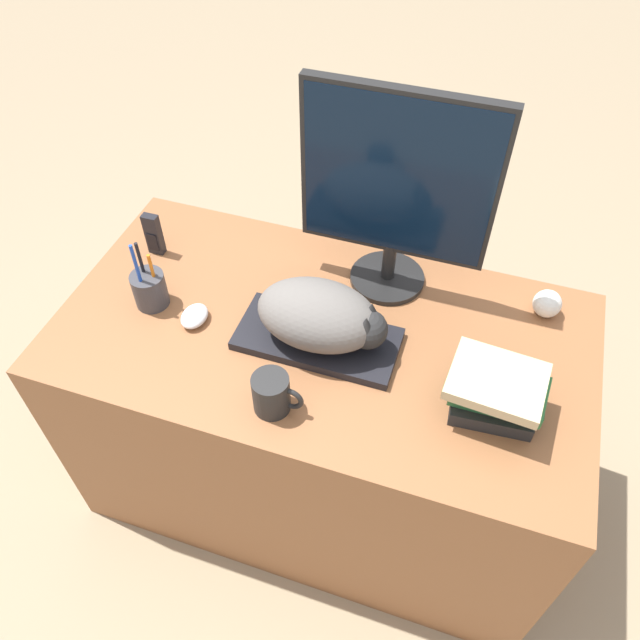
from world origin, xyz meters
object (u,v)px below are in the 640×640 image
at_px(coffee_mug, 272,394).
at_px(phone, 154,234).
at_px(baseball, 547,304).
at_px(monitor, 397,186).
at_px(computer_mouse, 194,316).
at_px(keyboard, 317,339).
at_px(pen_cup, 150,289).
at_px(book_stack, 496,392).
at_px(cat, 322,316).

xyz_separation_m(coffee_mug, phone, (-0.52, 0.40, 0.01)).
height_order(baseball, phone, phone).
xyz_separation_m(monitor, computer_mouse, (-0.44, -0.31, -0.30)).
bearing_deg(keyboard, baseball, 27.90).
bearing_deg(baseball, monitor, -178.51).
height_order(computer_mouse, phone, phone).
relative_size(pen_cup, book_stack, 0.96).
distance_m(keyboard, monitor, 0.42).
bearing_deg(computer_mouse, cat, 5.47).
distance_m(coffee_mug, baseball, 0.76).
xyz_separation_m(coffee_mug, book_stack, (0.48, 0.15, 0.02)).
height_order(cat, pen_cup, pen_cup).
bearing_deg(phone, coffee_mug, -37.56).
relative_size(baseball, phone, 0.57).
height_order(coffee_mug, pen_cup, pen_cup).
relative_size(phone, book_stack, 0.58).
bearing_deg(cat, pen_cup, -178.95).
bearing_deg(pen_cup, baseball, 16.36).
distance_m(monitor, computer_mouse, 0.61).
height_order(pen_cup, baseball, pen_cup).
bearing_deg(book_stack, pen_cup, 176.38).
distance_m(monitor, book_stack, 0.53).
xyz_separation_m(keyboard, pen_cup, (-0.46, -0.01, 0.04)).
bearing_deg(cat, keyboard, 180.00).
xyz_separation_m(monitor, phone, (-0.66, -0.09, -0.25)).
distance_m(monitor, phone, 0.71).
xyz_separation_m(keyboard, book_stack, (0.44, -0.07, 0.06)).
bearing_deg(keyboard, computer_mouse, -174.33).
xyz_separation_m(cat, baseball, (0.52, 0.28, -0.06)).
distance_m(computer_mouse, phone, 0.31).
height_order(monitor, computer_mouse, monitor).
bearing_deg(pen_cup, monitor, 26.18).
distance_m(cat, coffee_mug, 0.23).
bearing_deg(computer_mouse, pen_cup, 170.14).
xyz_separation_m(computer_mouse, pen_cup, (-0.14, 0.02, 0.03)).
distance_m(cat, pen_cup, 0.48).
bearing_deg(pen_cup, phone, 115.22).
height_order(computer_mouse, coffee_mug, coffee_mug).
distance_m(keyboard, phone, 0.58).
bearing_deg(coffee_mug, computer_mouse, 147.48).
distance_m(cat, book_stack, 0.44).
xyz_separation_m(cat, book_stack, (0.43, -0.07, -0.03)).
height_order(cat, coffee_mug, cat).
bearing_deg(pen_cup, coffee_mug, -26.12).
relative_size(monitor, pen_cup, 2.60).
bearing_deg(baseball, keyboard, -152.10).
distance_m(keyboard, book_stack, 0.45).
xyz_separation_m(monitor, book_stack, (0.33, -0.34, -0.25)).
relative_size(cat, coffee_mug, 2.70).
xyz_separation_m(monitor, pen_cup, (-0.57, -0.28, -0.26)).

